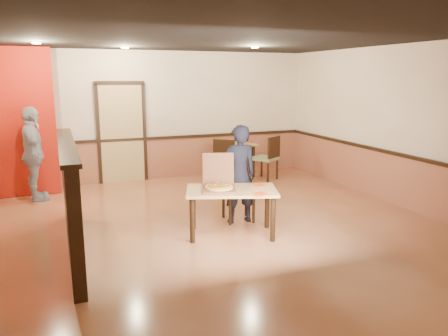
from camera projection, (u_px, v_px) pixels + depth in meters
The scene contains 26 objects.
floor at pixel (211, 226), 6.69m from camera, with size 7.00×7.00×0.00m, color #BE7149.
ceiling at pixel (210, 37), 6.11m from camera, with size 7.00×7.00×0.00m, color black.
wall_back at pixel (158, 116), 9.59m from camera, with size 7.00×7.00×0.00m, color #F7E0C1.
wall_right at pixel (399, 126), 7.63m from camera, with size 7.00×7.00×0.00m, color #F7E0C1.
wainscot_back at pixel (159, 159), 9.76m from camera, with size 7.00×0.04×0.90m, color #9A583D.
chair_rail_back at pixel (159, 138), 9.65m from camera, with size 7.00×0.06×0.06m, color black.
wainscot_right at pixel (393, 179), 7.82m from camera, with size 0.04×7.00×0.90m, color #9A583D.
chair_rail_right at pixel (394, 153), 7.72m from camera, with size 0.06×7.00×0.06m, color black.
back_door at pixel (122, 134), 9.35m from camera, with size 0.90×0.06×2.10m, color tan.
booth_partition at pixel (70, 196), 5.65m from camera, with size 0.20×3.10×1.44m.
red_accent_panel at pixel (10, 123), 8.12m from camera, with size 1.60×0.20×2.78m, color #B61A0D.
spot_a at pixel (36, 43), 6.95m from camera, with size 0.14×0.14×0.02m, color #FFDAB2.
spot_b at pixel (125, 48), 8.11m from camera, with size 0.14×0.14×0.02m, color #FFDAB2.
spot_c at pixel (255, 47), 7.98m from camera, with size 0.14×0.14×0.02m, color #FFDAB2.
main_table at pixel (232, 196), 6.23m from camera, with size 1.44×1.09×0.68m.
diner_chair at pixel (237, 188), 6.95m from camera, with size 0.51×0.51×0.94m.
side_chair_left at pixel (226, 159), 9.23m from camera, with size 0.68×0.68×0.98m.
side_chair_right at pixel (268, 156), 9.57m from camera, with size 0.67×0.67×0.98m.
side_table at pixel (237, 151), 9.95m from camera, with size 0.84×0.84×0.76m.
diner at pixel (239, 174), 6.75m from camera, with size 0.56×0.37×1.54m, color black.
passerby at pixel (33, 154), 7.94m from camera, with size 1.01×0.42×1.73m, color #9A99A1.
pizza_box at pixel (219, 185), 6.19m from camera, with size 0.60×0.65×0.48m.
pizza at pixel (219, 187), 6.14m from camera, with size 0.39×0.39×0.03m, color #E3B352.
napkin_near at pixel (261, 194), 5.95m from camera, with size 0.22×0.22×0.01m.
napkin_far at pixel (259, 185), 6.44m from camera, with size 0.24×0.24×0.01m.
condiment at pixel (244, 140), 9.87m from camera, with size 0.06×0.06×0.16m, color #95351B.
Camera 1 is at (-2.11, -6.00, 2.26)m, focal length 35.00 mm.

